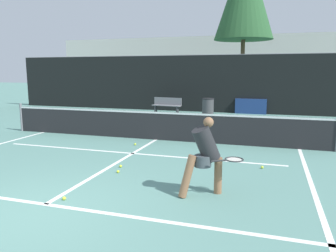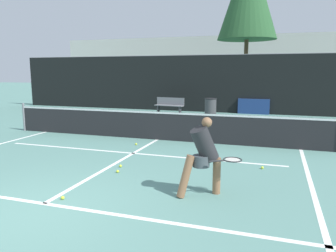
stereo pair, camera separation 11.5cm
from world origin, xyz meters
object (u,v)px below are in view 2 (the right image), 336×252
courtside_bench (170,105)px  trash_bin (210,107)px  player_practicing (204,154)px  parked_car (256,100)px

courtside_bench → trash_bin: bearing=-0.9°
player_practicing → courtside_bench: bearing=75.8°
player_practicing → parked_car: (0.07, 14.56, -0.22)m
courtside_bench → trash_bin: 2.34m
courtside_bench → parked_car: 5.54m
player_practicing → trash_bin: size_ratio=1.61×
trash_bin → parked_car: 4.25m
player_practicing → parked_car: bearing=54.4°
player_practicing → parked_car: player_practicing is taller
courtside_bench → parked_car: parked_car is taller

